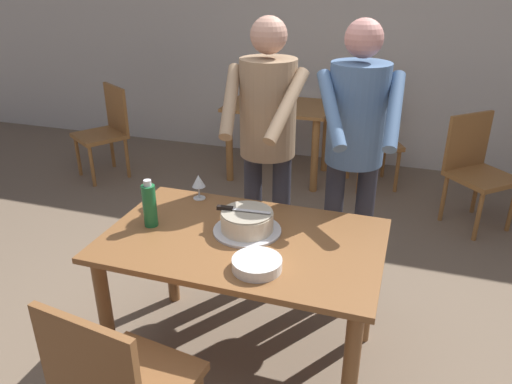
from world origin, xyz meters
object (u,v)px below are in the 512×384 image
cake_knife (232,209)px  background_chair_3 (372,134)px  background_chair_1 (476,167)px  background_chair_0 (106,128)px  person_standing_beside (355,141)px  background_table (279,121)px  cake_on_platter (247,222)px  main_dining_table (243,259)px  person_cutting_cake (267,134)px  water_bottle (150,205)px  wine_glass_near (199,182)px  plate_stack (257,264)px

cake_knife → background_chair_3: 2.67m
background_chair_1 → background_chair_0: bearing=-179.5°
person_standing_beside → background_table: 2.18m
cake_knife → background_chair_1: (1.32, 2.01, -0.37)m
cake_on_platter → person_standing_beside: 0.78m
person_standing_beside → background_chair_1: person_standing_beside is taller
main_dining_table → person_cutting_cake: (-0.07, 0.63, 0.45)m
main_dining_table → water_bottle: water_bottle is taller
cake_on_platter → person_standing_beside: bearing=54.3°
water_bottle → person_standing_beside: person_standing_beside is taller
person_cutting_cake → background_chair_1: (1.32, 1.44, -0.58)m
main_dining_table → person_cutting_cake: 0.78m
cake_knife → water_bottle: water_bottle is taller
background_table → background_chair_0: bearing=-162.5°
water_bottle → background_table: size_ratio=0.25×
cake_knife → background_chair_3: bearing=80.4°
main_dining_table → water_bottle: 0.54m
cake_on_platter → background_chair_0: 2.94m
main_dining_table → cake_knife: 0.26m
wine_glass_near → background_chair_0: background_chair_0 is taller
main_dining_table → background_chair_3: 2.69m
background_table → person_cutting_cake: bearing=-76.6°
cake_on_platter → plate_stack: cake_on_platter is taller
cake_on_platter → water_bottle: water_bottle is taller
background_chair_1 → cake_knife: bearing=-123.4°
wine_glass_near → main_dining_table: bearing=-41.6°
person_standing_beside → water_bottle: bearing=-143.0°
cake_on_platter → person_cutting_cake: 0.63m
plate_stack → wine_glass_near: (-0.53, 0.58, 0.08)m
background_table → background_chair_1: bearing=-15.2°
cake_knife → water_bottle: size_ratio=1.08×
plate_stack → background_table: 2.88m
person_cutting_cake → background_chair_0: 2.59m
background_chair_0 → cake_on_platter: bearing=-42.3°
cake_on_platter → cake_knife: cake_knife is taller
wine_glass_near → background_table: size_ratio=0.14×
plate_stack → background_chair_0: size_ratio=0.24×
background_chair_0 → wine_glass_near: bearing=-43.5°
main_dining_table → wine_glass_near: size_ratio=9.36×
cake_on_platter → water_bottle: 0.49m
wine_glass_near → cake_knife: bearing=-42.5°
main_dining_table → background_table: size_ratio=1.35×
background_chair_0 → cake_knife: bearing=-43.3°
cake_on_platter → person_cutting_cake: bearing=96.9°
person_cutting_cake → person_standing_beside: (0.50, 0.03, 0.00)m
main_dining_table → plate_stack: 0.32m
water_bottle → background_chair_0: (-1.68, 2.06, -0.37)m
cake_on_platter → person_standing_beside: size_ratio=0.20×
background_chair_0 → background_chair_3: same height
background_chair_1 → water_bottle: bearing=-129.6°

